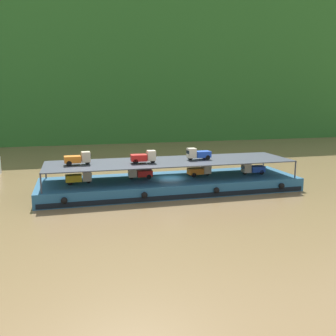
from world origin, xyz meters
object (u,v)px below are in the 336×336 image
(mini_truck_lower_mid, at_px, (200,170))
(mini_truck_upper_fore, at_px, (198,154))
(cargo_barge, at_px, (171,185))
(mini_truck_lower_stern, at_px, (79,177))
(mini_truck_upper_mid, at_px, (144,157))
(mini_truck_lower_fore, at_px, (253,168))
(mini_truck_upper_stern, at_px, (78,158))
(mini_truck_lower_aft, at_px, (140,173))

(mini_truck_lower_mid, xyz_separation_m, mini_truck_upper_fore, (-0.28, -0.20, 2.00))
(cargo_barge, xyz_separation_m, mini_truck_lower_mid, (3.62, 0.28, 1.44))
(mini_truck_lower_stern, relative_size, mini_truck_upper_fore, 0.98)
(cargo_barge, distance_m, mini_truck_upper_mid, 4.77)
(cargo_barge, xyz_separation_m, mini_truck_lower_stern, (-10.22, -0.12, 1.44))
(mini_truck_lower_mid, height_order, mini_truck_lower_fore, same)
(mini_truck_lower_mid, relative_size, mini_truck_lower_fore, 1.02)
(mini_truck_upper_fore, bearing_deg, mini_truck_upper_mid, -173.95)
(cargo_barge, xyz_separation_m, mini_truck_upper_mid, (-3.24, -0.62, 3.44))
(mini_truck_upper_mid, height_order, mini_truck_upper_fore, same)
(mini_truck_lower_mid, height_order, mini_truck_upper_fore, mini_truck_upper_fore)
(mini_truck_lower_stern, relative_size, mini_truck_upper_stern, 0.98)
(mini_truck_upper_stern, xyz_separation_m, mini_truck_upper_fore, (13.59, -0.09, 0.00))
(cargo_barge, relative_size, mini_truck_upper_mid, 10.60)
(cargo_barge, distance_m, mini_truck_lower_fore, 10.29)
(mini_truck_lower_aft, bearing_deg, cargo_barge, -9.51)
(cargo_barge, distance_m, mini_truck_upper_stern, 10.82)
(mini_truck_lower_mid, distance_m, mini_truck_upper_mid, 7.20)
(mini_truck_lower_mid, xyz_separation_m, mini_truck_upper_stern, (-13.87, -0.11, 2.00))
(mini_truck_lower_mid, distance_m, mini_truck_upper_stern, 14.02)
(mini_truck_lower_stern, bearing_deg, mini_truck_upper_fore, 0.83)
(mini_truck_lower_stern, xyz_separation_m, mini_truck_upper_fore, (13.56, 0.20, 2.00))
(cargo_barge, distance_m, mini_truck_upper_fore, 4.79)
(mini_truck_lower_aft, height_order, mini_truck_upper_fore, mini_truck_upper_fore)
(mini_truck_lower_stern, xyz_separation_m, mini_truck_lower_aft, (6.73, 0.71, 0.00))
(mini_truck_lower_aft, xyz_separation_m, mini_truck_upper_stern, (-6.76, -0.42, 2.00))
(cargo_barge, height_order, mini_truck_lower_aft, mini_truck_lower_aft)
(cargo_barge, distance_m, mini_truck_lower_mid, 3.90)
(mini_truck_upper_fore, bearing_deg, mini_truck_lower_aft, 175.73)
(mini_truck_upper_mid, distance_m, mini_truck_upper_fore, 6.62)
(mini_truck_lower_stern, xyz_separation_m, mini_truck_upper_stern, (-0.03, 0.29, 2.00))
(mini_truck_upper_mid, xyz_separation_m, mini_truck_upper_fore, (6.58, 0.70, 0.00))
(mini_truck_lower_aft, xyz_separation_m, mini_truck_lower_fore, (13.68, -0.89, 0.00))
(cargo_barge, height_order, mini_truck_upper_stern, mini_truck_upper_stern)
(mini_truck_upper_stern, bearing_deg, mini_truck_lower_fore, -1.32)
(mini_truck_lower_aft, bearing_deg, mini_truck_lower_mid, -2.49)
(mini_truck_lower_stern, height_order, mini_truck_upper_mid, mini_truck_upper_mid)
(mini_truck_upper_mid, bearing_deg, mini_truck_lower_fore, 1.36)
(cargo_barge, xyz_separation_m, mini_truck_upper_stern, (-10.26, 0.17, 3.44))
(mini_truck_lower_fore, relative_size, mini_truck_upper_stern, 0.98)
(cargo_barge, bearing_deg, mini_truck_upper_stern, 179.07)
(mini_truck_lower_fore, height_order, mini_truck_upper_fore, mini_truck_upper_fore)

